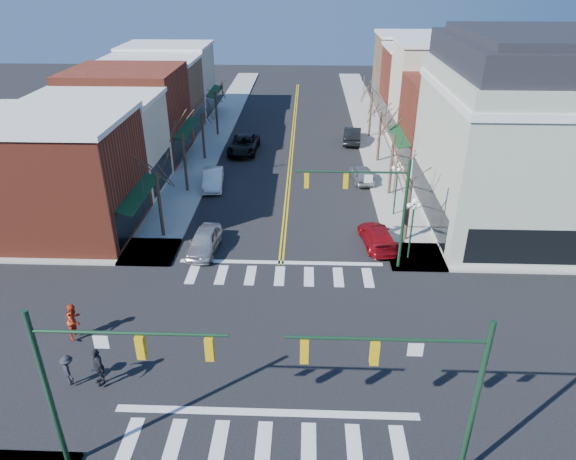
# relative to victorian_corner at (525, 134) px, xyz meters

# --- Properties ---
(ground) EXTENTS (160.00, 160.00, 0.00)m
(ground) POSITION_rel_victorian_corner_xyz_m (-16.50, -14.50, -6.66)
(ground) COLOR black
(ground) RESTS_ON ground
(sidewalk_left) EXTENTS (3.50, 70.00, 0.15)m
(sidewalk_left) POSITION_rel_victorian_corner_xyz_m (-25.25, 5.50, -6.58)
(sidewalk_left) COLOR #9E9B93
(sidewalk_left) RESTS_ON ground
(sidewalk_right) EXTENTS (3.50, 70.00, 0.15)m
(sidewalk_right) POSITION_rel_victorian_corner_xyz_m (-7.75, 5.50, -6.58)
(sidewalk_right) COLOR #9E9B93
(sidewalk_right) RESTS_ON ground
(bldg_left_brick_a) EXTENTS (10.00, 8.50, 8.00)m
(bldg_left_brick_a) POSITION_rel_victorian_corner_xyz_m (-32.00, -2.75, -2.66)
(bldg_left_brick_a) COLOR maroon
(bldg_left_brick_a) RESTS_ON ground
(bldg_left_stucco_a) EXTENTS (10.00, 7.00, 7.50)m
(bldg_left_stucco_a) POSITION_rel_victorian_corner_xyz_m (-32.00, 5.00, -2.91)
(bldg_left_stucco_a) COLOR beige
(bldg_left_stucco_a) RESTS_ON ground
(bldg_left_brick_b) EXTENTS (10.00, 9.00, 8.50)m
(bldg_left_brick_b) POSITION_rel_victorian_corner_xyz_m (-32.00, 13.00, -2.41)
(bldg_left_brick_b) COLOR maroon
(bldg_left_brick_b) RESTS_ON ground
(bldg_left_tan) EXTENTS (10.00, 7.50, 7.80)m
(bldg_left_tan) POSITION_rel_victorian_corner_xyz_m (-32.00, 21.25, -2.76)
(bldg_left_tan) COLOR #86664A
(bldg_left_tan) RESTS_ON ground
(bldg_left_stucco_b) EXTENTS (10.00, 8.00, 8.20)m
(bldg_left_stucco_b) POSITION_rel_victorian_corner_xyz_m (-32.00, 29.00, -2.56)
(bldg_left_stucco_b) COLOR beige
(bldg_left_stucco_b) RESTS_ON ground
(bldg_right_brick_a) EXTENTS (10.00, 8.50, 8.00)m
(bldg_right_brick_a) POSITION_rel_victorian_corner_xyz_m (-1.00, 11.25, -2.66)
(bldg_right_brick_a) COLOR maroon
(bldg_right_brick_a) RESTS_ON ground
(bldg_right_stucco) EXTENTS (10.00, 7.00, 10.00)m
(bldg_right_stucco) POSITION_rel_victorian_corner_xyz_m (-1.00, 19.00, -1.66)
(bldg_right_stucco) COLOR beige
(bldg_right_stucco) RESTS_ON ground
(bldg_right_brick_b) EXTENTS (10.00, 8.00, 8.50)m
(bldg_right_brick_b) POSITION_rel_victorian_corner_xyz_m (-1.00, 26.50, -2.41)
(bldg_right_brick_b) COLOR maroon
(bldg_right_brick_b) RESTS_ON ground
(bldg_right_tan) EXTENTS (10.00, 8.00, 9.00)m
(bldg_right_tan) POSITION_rel_victorian_corner_xyz_m (-1.00, 34.50, -2.16)
(bldg_right_tan) COLOR #86664A
(bldg_right_tan) RESTS_ON ground
(victorian_corner) EXTENTS (12.25, 14.25, 13.30)m
(victorian_corner) POSITION_rel_victorian_corner_xyz_m (0.00, 0.00, 0.00)
(victorian_corner) COLOR #A9B39B
(victorian_corner) RESTS_ON ground
(traffic_mast_near_left) EXTENTS (6.60, 0.28, 7.20)m
(traffic_mast_near_left) POSITION_rel_victorian_corner_xyz_m (-22.05, -21.90, -1.95)
(traffic_mast_near_left) COLOR #14331E
(traffic_mast_near_left) RESTS_ON ground
(traffic_mast_near_right) EXTENTS (6.60, 0.28, 7.20)m
(traffic_mast_near_right) POSITION_rel_victorian_corner_xyz_m (-10.95, -21.90, -1.95)
(traffic_mast_near_right) COLOR #14331E
(traffic_mast_near_right) RESTS_ON ground
(traffic_mast_far_right) EXTENTS (6.60, 0.28, 7.20)m
(traffic_mast_far_right) POSITION_rel_victorian_corner_xyz_m (-10.95, -7.10, -1.95)
(traffic_mast_far_right) COLOR #14331E
(traffic_mast_far_right) RESTS_ON ground
(lamppost_corner) EXTENTS (0.36, 0.36, 4.33)m
(lamppost_corner) POSITION_rel_victorian_corner_xyz_m (-8.30, -6.00, -3.70)
(lamppost_corner) COLOR #14331E
(lamppost_corner) RESTS_ON ground
(lamppost_midblock) EXTENTS (0.36, 0.36, 4.33)m
(lamppost_midblock) POSITION_rel_victorian_corner_xyz_m (-8.30, 0.50, -3.70)
(lamppost_midblock) COLOR #14331E
(lamppost_midblock) RESTS_ON ground
(tree_left_a) EXTENTS (0.24, 0.24, 4.76)m
(tree_left_a) POSITION_rel_victorian_corner_xyz_m (-24.90, -3.50, -4.28)
(tree_left_a) COLOR #382B21
(tree_left_a) RESTS_ON ground
(tree_left_b) EXTENTS (0.24, 0.24, 5.04)m
(tree_left_b) POSITION_rel_victorian_corner_xyz_m (-24.90, 4.50, -4.14)
(tree_left_b) COLOR #382B21
(tree_left_b) RESTS_ON ground
(tree_left_c) EXTENTS (0.24, 0.24, 4.55)m
(tree_left_c) POSITION_rel_victorian_corner_xyz_m (-24.90, 12.50, -4.38)
(tree_left_c) COLOR #382B21
(tree_left_c) RESTS_ON ground
(tree_left_d) EXTENTS (0.24, 0.24, 4.90)m
(tree_left_d) POSITION_rel_victorian_corner_xyz_m (-24.90, 20.50, -4.21)
(tree_left_d) COLOR #382B21
(tree_left_d) RESTS_ON ground
(tree_right_a) EXTENTS (0.24, 0.24, 4.62)m
(tree_right_a) POSITION_rel_victorian_corner_xyz_m (-8.10, -3.50, -4.35)
(tree_right_a) COLOR #382B21
(tree_right_a) RESTS_ON ground
(tree_right_b) EXTENTS (0.24, 0.24, 5.18)m
(tree_right_b) POSITION_rel_victorian_corner_xyz_m (-8.10, 4.50, -4.07)
(tree_right_b) COLOR #382B21
(tree_right_b) RESTS_ON ground
(tree_right_c) EXTENTS (0.24, 0.24, 4.83)m
(tree_right_c) POSITION_rel_victorian_corner_xyz_m (-8.10, 12.50, -4.24)
(tree_right_c) COLOR #382B21
(tree_right_c) RESTS_ON ground
(tree_right_d) EXTENTS (0.24, 0.24, 4.97)m
(tree_right_d) POSITION_rel_victorian_corner_xyz_m (-8.10, 20.50, -4.17)
(tree_right_d) COLOR #382B21
(tree_right_d) RESTS_ON ground
(car_left_near) EXTENTS (2.07, 4.50, 1.50)m
(car_left_near) POSITION_rel_victorian_corner_xyz_m (-21.62, -5.40, -5.91)
(car_left_near) COLOR #B0AFB4
(car_left_near) RESTS_ON ground
(car_left_mid) EXTENTS (2.09, 4.71, 1.50)m
(car_left_mid) POSITION_rel_victorian_corner_xyz_m (-22.90, 5.60, -5.91)
(car_left_mid) COLOR white
(car_left_mid) RESTS_ON ground
(car_left_far) EXTENTS (2.97, 6.02, 1.64)m
(car_left_far) POSITION_rel_victorian_corner_xyz_m (-21.32, 14.82, -5.84)
(car_left_far) COLOR black
(car_left_far) RESTS_ON ground
(car_right_near) EXTENTS (2.51, 4.93, 1.37)m
(car_right_near) POSITION_rel_victorian_corner_xyz_m (-10.10, -4.19, -5.97)
(car_right_near) COLOR maroon
(car_right_near) RESTS_ON ground
(car_right_mid) EXTENTS (2.21, 4.37, 1.43)m
(car_right_mid) POSITION_rel_victorian_corner_xyz_m (-10.10, 7.39, -5.94)
(car_right_mid) COLOR #A3A3A7
(car_right_mid) RESTS_ON ground
(car_right_far) EXTENTS (2.30, 5.23, 1.67)m
(car_right_far) POSITION_rel_victorian_corner_xyz_m (-10.10, 18.45, -5.82)
(car_right_far) COLOR black
(car_right_far) RESTS_ON ground
(pedestrian_red_b) EXTENTS (0.84, 1.01, 1.91)m
(pedestrian_red_b) POSITION_rel_victorian_corner_xyz_m (-26.50, -14.56, -5.55)
(pedestrian_red_b) COLOR red
(pedestrian_red_b) RESTS_ON sidewalk_left
(pedestrian_dark_a) EXTENTS (1.09, 1.16, 1.93)m
(pedestrian_dark_a) POSITION_rel_victorian_corner_xyz_m (-24.10, -17.77, -5.54)
(pedestrian_dark_a) COLOR black
(pedestrian_dark_a) RESTS_ON sidewalk_left
(pedestrian_dark_b) EXTENTS (1.05, 1.15, 1.55)m
(pedestrian_dark_b) POSITION_rel_victorian_corner_xyz_m (-25.45, -17.85, -5.73)
(pedestrian_dark_b) COLOR black
(pedestrian_dark_b) RESTS_ON sidewalk_left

